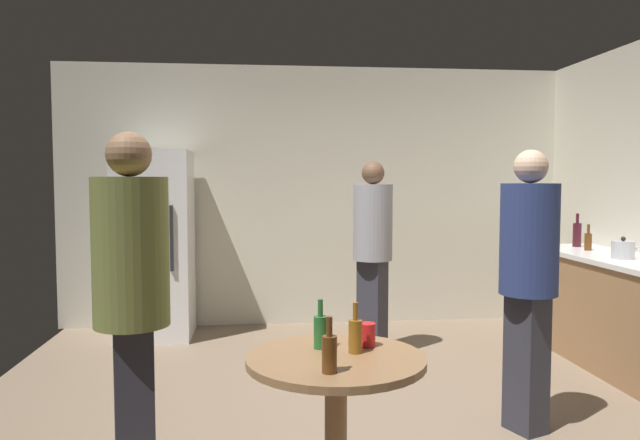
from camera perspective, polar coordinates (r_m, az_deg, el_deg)
The scene contains 15 objects.
ground_plane at distance 4.00m, azimuth 3.51°, elevation -19.19°, with size 5.20×5.20×0.10m, color #7A6651.
wall_back at distance 6.30m, azimuth -0.32°, elevation 2.30°, with size 5.32×0.06×2.70m, color beige.
refrigerator at distance 5.95m, azimuth -15.54°, elevation -2.26°, with size 0.70×0.68×1.80m.
kitchen_counter at distance 5.45m, azimuth 26.52°, elevation -7.84°, with size 0.64×1.99×0.90m.
kettle at distance 5.24m, azimuth 27.02°, elevation -2.56°, with size 0.24×0.17×0.18m.
wine_bottle_on_counter at distance 6.02m, azimuth 23.37°, elevation -1.24°, with size 0.08×0.08×0.31m.
beer_bottle_on_counter at distance 5.74m, azimuth 24.27°, elevation -1.84°, with size 0.06×0.06×0.23m.
foreground_table at distance 2.74m, azimuth 1.53°, elevation -14.98°, with size 0.80×0.80×0.73m.
beer_bottle_amber at distance 2.73m, azimuth 3.40°, elevation -10.89°, with size 0.06×0.06×0.23m.
beer_bottle_brown at distance 2.46m, azimuth 0.91°, elevation -12.55°, with size 0.06×0.06×0.23m.
beer_bottle_green at distance 2.80m, azimuth 0.04°, elevation -10.53°, with size 0.06×0.06×0.23m.
plastic_cup_red at distance 2.85m, azimuth 4.50°, elevation -10.89°, with size 0.08×0.08×0.11m, color red.
person_in_gray_shirt at distance 5.17m, azimuth 5.06°, elevation -2.13°, with size 0.48×0.48×1.68m.
person_in_olive_shirt at distance 2.85m, azimuth -17.57°, elevation -6.41°, with size 0.41×0.41×1.73m.
person_in_navy_shirt at distance 3.76m, azimuth 19.33°, elevation -4.36°, with size 0.44×0.44×1.69m.
Camera 1 is at (-0.60, -3.64, 1.51)m, focal length 33.45 mm.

